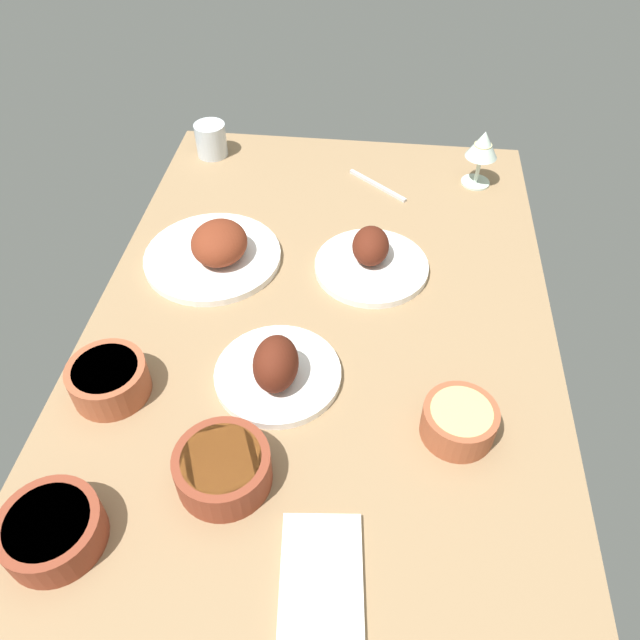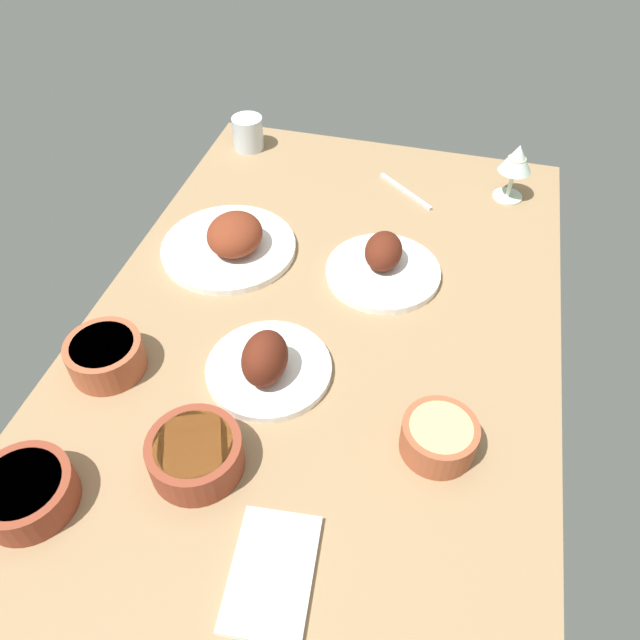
{
  "view_description": "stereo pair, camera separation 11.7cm",
  "coord_description": "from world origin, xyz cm",
  "views": [
    {
      "loc": [
        -80.94,
        -9.21,
        90.79
      ],
      "look_at": [
        0.0,
        0.0,
        6.0
      ],
      "focal_mm": 34.67,
      "sensor_mm": 36.0,
      "label": 1
    },
    {
      "loc": [
        -78.78,
        -20.75,
        90.79
      ],
      "look_at": [
        0.0,
        0.0,
        6.0
      ],
      "focal_mm": 34.67,
      "sensor_mm": 36.0,
      "label": 2
    }
  ],
  "objects": [
    {
      "name": "bowl_sauce",
      "position": [
        -46.37,
        32.99,
        7.15
      ],
      "size": [
        14.56,
        14.56,
        5.79
      ],
      "color": "brown",
      "rests_on": "dining_table"
    },
    {
      "name": "bowl_cream",
      "position": [
        -19.41,
        34.32,
        7.47
      ],
      "size": [
        13.51,
        13.51,
        6.42
      ],
      "color": "#A35133",
      "rests_on": "dining_table"
    },
    {
      "name": "plate_center_main",
      "position": [
        -13.89,
        5.99,
        7.24
      ],
      "size": [
        22.62,
        22.62,
        10.52
      ],
      "color": "white",
      "rests_on": "dining_table"
    },
    {
      "name": "bowl_soup",
      "position": [
        -34.05,
        11.03,
        7.45
      ],
      "size": [
        14.87,
        14.87,
        6.38
      ],
      "color": "brown",
      "rests_on": "dining_table"
    },
    {
      "name": "folded_napkin",
      "position": [
        -47.57,
        -5.61,
        4.6
      ],
      "size": [
        18.98,
        13.15,
        1.2
      ],
      "primitive_type": "cube",
      "rotation": [
        0.0,
        0.0,
        0.1
      ],
      "color": "white",
      "rests_on": "dining_table"
    },
    {
      "name": "fork_loose",
      "position": [
        48.73,
        -8.65,
        4.4
      ],
      "size": [
        12.08,
        14.47,
        0.8
      ],
      "primitive_type": "cube",
      "rotation": [
        0.0,
        0.0,
        0.88
      ],
      "color": "silver",
      "rests_on": "dining_table"
    },
    {
      "name": "water_tumbler",
      "position": [
        58.84,
        35.01,
        8.24
      ],
      "size": [
        7.95,
        7.95,
        8.47
      ],
      "primitive_type": "cylinder",
      "color": "silver",
      "rests_on": "dining_table"
    },
    {
      "name": "plate_near_viewer",
      "position": [
        16.98,
        24.14,
        6.91
      ],
      "size": [
        29.17,
        29.17,
        9.28
      ],
      "color": "white",
      "rests_on": "dining_table"
    },
    {
      "name": "dining_table",
      "position": [
        0.0,
        0.0,
        2.0
      ],
      "size": [
        140.0,
        90.0,
        4.0
      ],
      "primitive_type": "cube",
      "color": "#937551",
      "rests_on": "ground"
    },
    {
      "name": "plate_far_side",
      "position": [
        18.56,
        -8.69,
        6.38
      ],
      "size": [
        23.93,
        23.93,
        8.65
      ],
      "color": "white",
      "rests_on": "dining_table"
    },
    {
      "name": "wine_glass",
      "position": [
        53.1,
        -32.69,
        13.93
      ],
      "size": [
        7.6,
        7.6,
        14.0
      ],
      "color": "silver",
      "rests_on": "dining_table"
    },
    {
      "name": "bowl_pasta",
      "position": [
        -21.19,
        -25.15,
        7.26
      ],
      "size": [
        12.2,
        12.2,
        6.02
      ],
      "color": "#A35133",
      "rests_on": "dining_table"
    }
  ]
}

